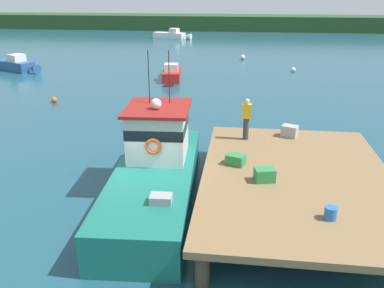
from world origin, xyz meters
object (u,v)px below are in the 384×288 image
mooring_buoy_outer (243,57)px  crate_single_by_cleat (265,175)px  mooring_buoy_spare_mooring (54,100)px  bait_bucket (331,213)px  moored_boat_near_channel (172,74)px  deckhand_by_the_boat (246,118)px  crate_stack_mid_dock (290,131)px  mooring_buoy_inshore (293,70)px  crate_stack_near_edge (236,160)px  moored_boat_far_left (172,35)px  main_fishing_boat (157,168)px  moored_boat_mid_harbor (15,65)px

mooring_buoy_outer → crate_single_by_cleat: bearing=-88.1°
mooring_buoy_spare_mooring → mooring_buoy_outer: (11.55, 18.27, 0.06)m
bait_bucket → moored_boat_near_channel: bearing=110.0°
bait_bucket → deckhand_by_the_boat: bearing=111.0°
crate_stack_mid_dock → mooring_buoy_inshore: bearing=83.7°
crate_stack_near_edge → moored_boat_far_left: (-10.38, 46.61, -0.88)m
crate_stack_mid_dock → bait_bucket: crate_stack_mid_dock is taller
moored_boat_near_channel → crate_stack_mid_dock: bearing=-64.5°
main_fishing_boat → crate_stack_mid_dock: main_fishing_boat is taller
moored_boat_far_left → mooring_buoy_outer: (10.30, -17.30, -0.25)m
crate_stack_mid_dock → bait_bucket: (0.46, -6.24, -0.06)m
main_fishing_boat → moored_boat_near_channel: main_fishing_boat is taller
crate_stack_near_edge → mooring_buoy_outer: crate_stack_near_edge is taller
crate_stack_mid_dock → deckhand_by_the_boat: size_ratio=0.37×
deckhand_by_the_boat → crate_single_by_cleat: bearing=-80.8°
main_fishing_boat → moored_boat_near_channel: bearing=98.5°
mooring_buoy_outer → moored_boat_mid_harbor: bearing=-156.8°
crate_stack_near_edge → bait_bucket: size_ratio=1.76×
deckhand_by_the_boat → mooring_buoy_inshore: bearing=79.1°
bait_bucket → mooring_buoy_outer: bait_bucket is taller
moored_boat_mid_harbor → bait_bucket: bearing=-47.3°
moored_boat_mid_harbor → crate_stack_mid_dock: bearing=-39.3°
deckhand_by_the_boat → mooring_buoy_inshore: (3.97, 20.69, -1.85)m
crate_stack_mid_dock → moored_boat_mid_harbor: 28.16m
moored_boat_near_channel → crate_single_by_cleat: bearing=-72.2°
crate_stack_mid_dock → bait_bucket: 6.26m
crate_stack_near_edge → mooring_buoy_spare_mooring: crate_stack_near_edge is taller
main_fishing_boat → mooring_buoy_spare_mooring: main_fishing_boat is taller
main_fishing_boat → bait_bucket: 5.97m
crate_single_by_cleat → bait_bucket: 2.58m
bait_bucket → main_fishing_boat: bearing=150.2°
moored_boat_far_left → mooring_buoy_spare_mooring: (-1.25, -35.56, -0.31)m
crate_stack_mid_dock → moored_boat_mid_harbor: bearing=140.7°
crate_stack_mid_dock → mooring_buoy_inshore: (2.24, 20.18, -1.23)m
moored_boat_far_left → mooring_buoy_spare_mooring: bearing=-92.0°
main_fishing_boat → mooring_buoy_inshore: 24.48m
crate_stack_mid_dock → mooring_buoy_spare_mooring: (-13.68, 8.00, -1.25)m
moored_boat_near_channel → mooring_buoy_inshore: size_ratio=12.64×
mooring_buoy_outer → mooring_buoy_inshore: bearing=-54.3°
mooring_buoy_inshore → moored_boat_far_left: bearing=122.1°
crate_stack_near_edge → main_fishing_boat: bearing=-175.1°
main_fishing_boat → mooring_buoy_outer: (2.57, 29.54, -0.77)m
main_fishing_boat → moored_boat_near_channel: (-2.86, 19.12, -0.56)m
crate_stack_mid_dock → crate_single_by_cleat: (-1.13, -4.21, -0.03)m
moored_boat_mid_harbor → moored_boat_far_left: 27.38m
moored_boat_mid_harbor → moored_boat_far_left: moored_boat_far_left is taller
bait_bucket → mooring_buoy_spare_mooring: bait_bucket is taller
crate_stack_mid_dock → main_fishing_boat: bearing=-145.1°
main_fishing_boat → crate_stack_mid_dock: size_ratio=16.48×
mooring_buoy_inshore → mooring_buoy_outer: bearing=125.7°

